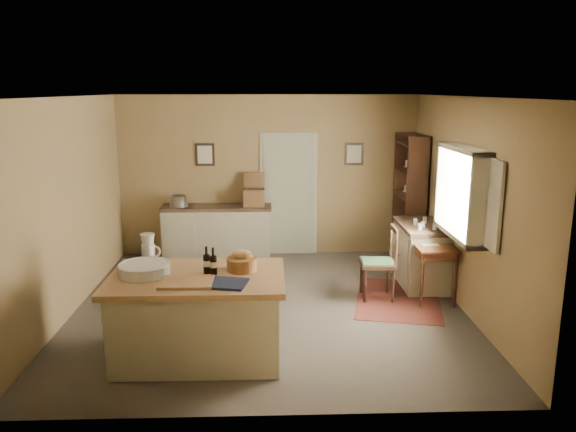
% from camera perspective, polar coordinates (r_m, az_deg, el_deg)
% --- Properties ---
extents(ground, '(5.00, 5.00, 0.00)m').
position_cam_1_polar(ground, '(7.45, -1.92, -9.23)').
color(ground, brown).
rests_on(ground, ground).
extents(wall_back, '(5.00, 0.10, 2.70)m').
position_cam_1_polar(wall_back, '(9.51, -2.04, 4.08)').
color(wall_back, olive).
rests_on(wall_back, ground).
extents(wall_front, '(5.00, 0.10, 2.70)m').
position_cam_1_polar(wall_front, '(4.63, -1.94, -5.36)').
color(wall_front, olive).
rests_on(wall_front, ground).
extents(wall_left, '(0.10, 5.00, 2.70)m').
position_cam_1_polar(wall_left, '(7.48, -21.53, 0.78)').
color(wall_left, olive).
rests_on(wall_left, ground).
extents(wall_right, '(0.10, 5.00, 2.70)m').
position_cam_1_polar(wall_right, '(7.48, 17.51, 1.09)').
color(wall_right, olive).
rests_on(wall_right, ground).
extents(ceiling, '(5.00, 5.00, 0.00)m').
position_cam_1_polar(ceiling, '(6.90, -2.09, 12.02)').
color(ceiling, silver).
rests_on(ceiling, wall_back).
extents(door, '(0.97, 0.06, 2.11)m').
position_cam_1_polar(door, '(9.54, 0.08, 2.31)').
color(door, '#A4A58C').
rests_on(door, ground).
extents(framed_prints, '(2.82, 0.02, 0.38)m').
position_cam_1_polar(framed_prints, '(9.44, -0.84, 6.29)').
color(framed_prints, black).
rests_on(framed_prints, ground).
extents(window, '(0.25, 1.99, 1.12)m').
position_cam_1_polar(window, '(7.24, 17.56, 2.31)').
color(window, '#BEB498').
rests_on(window, ground).
extents(work_island, '(1.81, 1.18, 1.20)m').
position_cam_1_polar(work_island, '(6.07, -9.18, -9.77)').
color(work_island, '#BEB498').
rests_on(work_island, ground).
extents(sideboard, '(1.81, 0.52, 1.18)m').
position_cam_1_polar(sideboard, '(9.43, -7.15, -1.48)').
color(sideboard, '#BEB498').
rests_on(sideboard, ground).
extents(rug, '(1.42, 1.80, 0.01)m').
position_cam_1_polar(rug, '(7.83, 11.12, -8.31)').
color(rug, '#57221C').
rests_on(rug, ground).
extents(writing_desk, '(0.52, 0.85, 0.82)m').
position_cam_1_polar(writing_desk, '(7.83, 14.38, -3.38)').
color(writing_desk, '#3A1D10').
rests_on(writing_desk, ground).
extents(desk_chair, '(0.47, 0.47, 0.98)m').
position_cam_1_polar(desk_chair, '(7.69, 9.07, -4.78)').
color(desk_chair, black).
rests_on(desk_chair, ground).
extents(right_cabinet, '(0.62, 1.11, 0.99)m').
position_cam_1_polar(right_cabinet, '(8.35, 13.34, -3.80)').
color(right_cabinet, '#BEB498').
rests_on(right_cabinet, ground).
extents(shelving_unit, '(0.35, 0.94, 2.09)m').
position_cam_1_polar(shelving_unit, '(9.38, 12.53, 1.73)').
color(shelving_unit, black).
rests_on(shelving_unit, ground).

